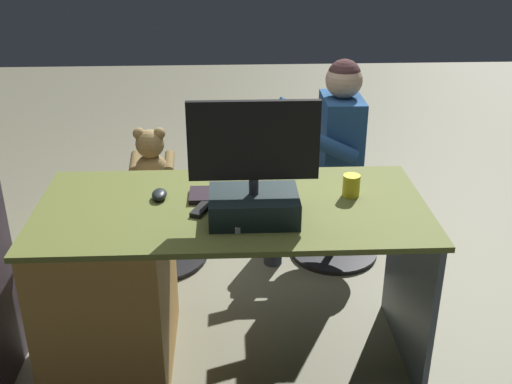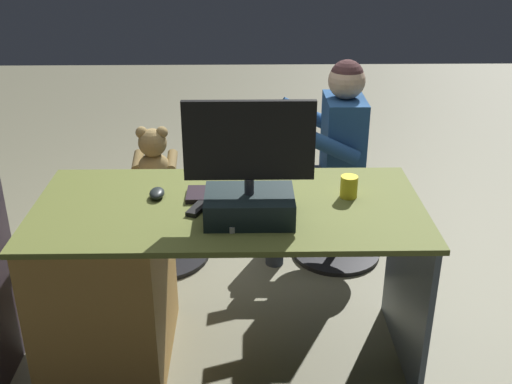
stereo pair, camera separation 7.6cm
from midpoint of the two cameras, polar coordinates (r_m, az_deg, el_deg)
name	(u,v)px [view 1 (the left image)]	position (r m, az deg, el deg)	size (l,w,h in m)	color
ground_plane	(233,299)	(3.17, -2.80, -9.78)	(10.00, 10.00, 0.00)	#716E56
desk	(134,282)	(2.64, -11.99, -8.09)	(1.53, 0.73, 0.73)	#575F28
monitor	(254,185)	(2.28, -1.17, 0.60)	(0.47, 0.24, 0.46)	black
keyboard	(242,194)	(2.50, -2.20, -0.22)	(0.42, 0.14, 0.02)	black
computer_mouse	(159,194)	(2.51, -9.73, -0.22)	(0.06, 0.10, 0.04)	black
cup	(351,186)	(2.52, 7.88, 0.58)	(0.07, 0.07, 0.09)	yellow
tv_remote	(203,208)	(2.40, -5.83, -1.46)	(0.04, 0.15, 0.02)	black
notebook_binder	(251,209)	(2.37, -1.34, -1.59)	(0.22, 0.30, 0.02)	beige
office_chair_teddy	(156,220)	(3.44, -9.82, -2.56)	(0.55, 0.55, 0.43)	black
teddy_bear	(151,160)	(3.31, -10.23, 2.87)	(0.23, 0.24, 0.34)	olive
visitor_chair	(336,213)	(3.45, 6.72, -1.94)	(0.49, 0.49, 0.43)	black
person	(325,146)	(3.28, 5.68, 4.20)	(0.50, 0.47, 1.11)	navy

